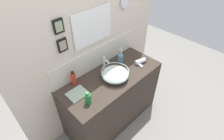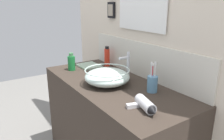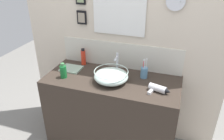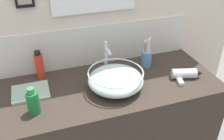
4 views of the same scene
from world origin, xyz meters
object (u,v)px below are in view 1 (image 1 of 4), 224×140
object	(u,v)px
soap_dispenser	(74,78)
hand_towel	(77,94)
glass_bowl_sink	(115,74)
toothbrush_cup	(121,58)
lotion_bottle	(88,98)
faucet	(105,63)
hair_drier	(141,61)

from	to	relation	value
soap_dispenser	hand_towel	world-z (taller)	soap_dispenser
glass_bowl_sink	toothbrush_cup	distance (m)	0.33
lotion_bottle	glass_bowl_sink	bearing A→B (deg)	8.74
glass_bowl_sink	toothbrush_cup	size ratio (longest dim) A/B	1.55
faucet	lotion_bottle	xyz separation A→B (m)	(-0.47, -0.25, -0.05)
glass_bowl_sink	hand_towel	bearing A→B (deg)	167.62
glass_bowl_sink	hair_drier	xyz separation A→B (m)	(0.46, -0.04, -0.03)
toothbrush_cup	hand_towel	size ratio (longest dim) A/B	1.00
hair_drier	hand_towel	xyz separation A→B (m)	(-0.94, 0.15, -0.02)
soap_dispenser	hair_drier	bearing A→B (deg)	-19.06
hair_drier	hand_towel	distance (m)	0.95
toothbrush_cup	soap_dispenser	xyz separation A→B (m)	(-0.69, 0.08, 0.03)
hair_drier	toothbrush_cup	size ratio (longest dim) A/B	0.97
glass_bowl_sink	soap_dispenser	xyz separation A→B (m)	(-0.41, 0.26, 0.03)
hair_drier	lotion_bottle	world-z (taller)	lotion_bottle
glass_bowl_sink	hand_towel	world-z (taller)	glass_bowl_sink
soap_dispenser	lotion_bottle	size ratio (longest dim) A/B	1.21
soap_dispenser	hand_towel	xyz separation A→B (m)	(-0.07, -0.15, -0.08)
lotion_bottle	hand_towel	bearing A→B (deg)	94.06
toothbrush_cup	soap_dispenser	distance (m)	0.70
glass_bowl_sink	faucet	bearing A→B (deg)	90.00
soap_dispenser	lotion_bottle	bearing A→B (deg)	-100.44
hand_towel	lotion_bottle	bearing A→B (deg)	-85.94
glass_bowl_sink	faucet	world-z (taller)	faucet
faucet	glass_bowl_sink	bearing A→B (deg)	-90.00
toothbrush_cup	soap_dispenser	world-z (taller)	toothbrush_cup
hand_towel	glass_bowl_sink	bearing A→B (deg)	-12.38
faucet	lotion_bottle	distance (m)	0.54
lotion_bottle	hair_drier	bearing A→B (deg)	2.02
hair_drier	soap_dispenser	xyz separation A→B (m)	(-0.87, 0.30, 0.06)
soap_dispenser	hand_towel	size ratio (longest dim) A/B	0.89
hair_drier	toothbrush_cup	bearing A→B (deg)	128.78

